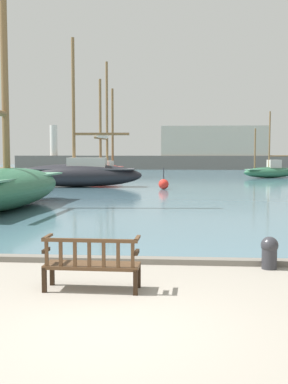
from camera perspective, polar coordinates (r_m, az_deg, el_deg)
The scene contains 11 objects.
ground_plane at distance 6.60m, azimuth -4.58°, elevation -15.96°, with size 160.00×160.00×0.00m, color gray.
harbor_water at distance 50.16m, azimuth 3.25°, elevation 2.08°, with size 100.00×80.00×0.08m, color slate.
quay_edge_kerb at distance 10.25m, azimuth -1.21°, elevation -8.08°, with size 40.00×0.30×0.12m, color slate.
park_bench at distance 8.22m, azimuth -6.22°, elevation -8.38°, with size 1.61×0.56×0.92m.
sailboat_centre_channel at distance 43.16m, azimuth -4.46°, elevation 2.93°, with size 2.94×7.58×10.26m.
sailboat_far_starboard at distance 20.01m, azimuth -16.19°, elevation 0.80°, with size 3.38×9.84×12.24m.
sailboat_outer_port at distance 44.23m, azimuth 14.75°, elevation 2.43°, with size 5.27×2.99×5.87m.
sailboat_mid_port at distance 31.83m, azimuth -7.83°, elevation 2.21°, with size 10.07×2.56×9.61m.
mooring_bollard at distance 10.01m, azimuth 14.65°, elevation -6.81°, with size 0.35×0.35×0.65m.
channel_buoy at distance 29.54m, azimuth 2.34°, elevation 0.95°, with size 0.62×0.62×1.32m.
far_breakwater at distance 64.52m, azimuth 5.03°, elevation 4.42°, with size 42.66×2.40×6.03m.
Camera 1 is at (0.97, -6.10, 2.33)m, focal length 45.00 mm.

